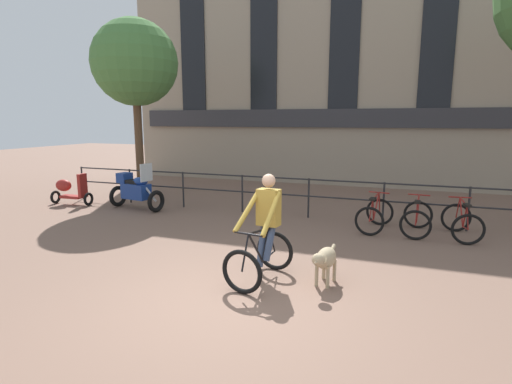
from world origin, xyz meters
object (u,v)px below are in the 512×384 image
object	(u,v)px
dog	(325,259)
parked_bicycle_mid_left	(417,218)
parked_bicycle_mid_right	(462,222)
cyclist_with_bike	(264,233)
parked_bicycle_near_lamp	(375,215)
parked_motorcycle	(136,190)
parked_scooter	(70,190)

from	to	relation	value
dog	parked_bicycle_mid_left	distance (m)	3.81
parked_bicycle_mid_right	cyclist_with_bike	bearing A→B (deg)	41.14
parked_bicycle_near_lamp	parked_bicycle_mid_left	size ratio (longest dim) A/B	1.04
parked_bicycle_mid_left	parked_bicycle_mid_right	bearing A→B (deg)	-175.45
parked_motorcycle	parked_scooter	distance (m)	2.29
parked_bicycle_near_lamp	parked_scooter	bearing A→B (deg)	10.42
parked_bicycle_mid_left	parked_scooter	distance (m)	9.81
dog	parked_bicycle_near_lamp	xyz separation A→B (m)	(0.51, 3.53, -0.06)
parked_bicycle_near_lamp	parked_motorcycle	bearing A→B (deg)	9.62
cyclist_with_bike	parked_bicycle_mid_right	bearing A→B (deg)	55.96
cyclist_with_bike	parked_motorcycle	size ratio (longest dim) A/B	0.99
dog	parked_bicycle_mid_left	size ratio (longest dim) A/B	0.79
dog	parked_scooter	world-z (taller)	parked_scooter
parked_bicycle_mid_left	parked_scooter	bearing A→B (deg)	5.74
parked_motorcycle	parked_bicycle_near_lamp	world-z (taller)	parked_motorcycle
parked_bicycle_near_lamp	parked_bicycle_mid_right	xyz separation A→B (m)	(1.83, -0.00, -0.00)
cyclist_with_bike	parked_scooter	xyz separation A→B (m)	(-7.39, 3.39, -0.30)
parked_bicycle_mid_left	cyclist_with_bike	bearing A→B (deg)	60.69
parked_bicycle_mid_right	parked_scooter	xyz separation A→B (m)	(-10.72, -0.20, 0.10)
dog	parked_bicycle_mid_right	world-z (taller)	parked_bicycle_mid_right
dog	parked_motorcycle	xyz separation A→B (m)	(-6.10, 3.47, 0.14)
parked_scooter	dog	bearing A→B (deg)	-115.93
parked_bicycle_mid_left	parked_bicycle_near_lamp	bearing A→B (deg)	4.54
dog	parked_bicycle_mid_left	world-z (taller)	parked_bicycle_mid_left
parked_bicycle_mid_left	parked_bicycle_mid_right	size ratio (longest dim) A/B	0.99
cyclist_with_bike	parked_motorcycle	world-z (taller)	cyclist_with_bike
dog	parked_scooter	distance (m)	9.02
parked_bicycle_mid_left	parked_motorcycle	bearing A→B (deg)	5.00
parked_bicycle_mid_left	parked_scooter	world-z (taller)	parked_scooter
parked_motorcycle	parked_bicycle_mid_left	size ratio (longest dim) A/B	1.49
cyclist_with_bike	dog	size ratio (longest dim) A/B	1.86
parked_scooter	parked_bicycle_mid_left	bearing A→B (deg)	-93.09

